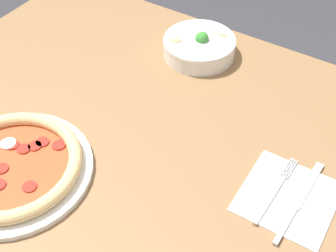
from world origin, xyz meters
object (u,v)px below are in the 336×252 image
(bowl, at_px, (200,45))
(fork, at_px, (275,191))
(pizza, at_px, (11,166))
(knife, at_px, (297,204))

(bowl, bearing_deg, fork, -41.89)
(fork, bearing_deg, pizza, 118.16)
(pizza, xyz_separation_m, fork, (0.43, 0.22, -0.01))
(knife, bearing_deg, bowl, 52.47)
(pizza, height_order, fork, pizza)
(bowl, relative_size, knife, 0.84)
(fork, relative_size, knife, 0.83)
(pizza, xyz_separation_m, bowl, (0.11, 0.50, 0.01))
(bowl, relative_size, fork, 1.01)
(pizza, bearing_deg, knife, 23.88)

